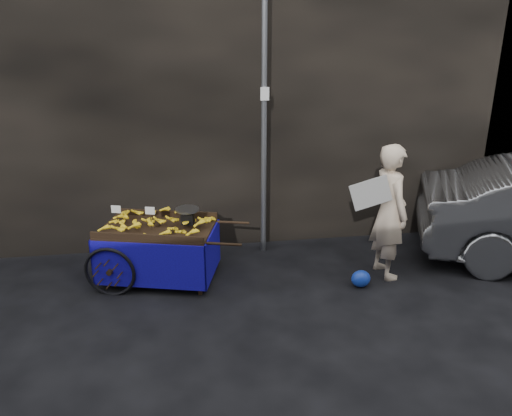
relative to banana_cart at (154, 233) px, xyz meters
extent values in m
plane|color=black|center=(1.30, -0.61, -0.68)|extent=(80.00, 80.00, 0.00)
cube|color=black|center=(0.30, 1.99, 1.82)|extent=(11.00, 2.00, 5.00)
cylinder|color=slate|center=(1.60, 0.69, 1.32)|extent=(0.08, 0.08, 4.00)
cube|color=white|center=(1.60, 0.64, 1.72)|extent=(0.12, 0.02, 0.18)
cube|color=black|center=(0.05, -0.01, 0.05)|extent=(1.65, 1.27, 0.05)
cube|color=black|center=(0.16, 0.40, 0.11)|extent=(1.42, 0.42, 0.09)
cube|color=black|center=(-0.07, -0.43, 0.11)|extent=(1.42, 0.42, 0.09)
cube|color=black|center=(0.57, -0.54, -0.32)|extent=(0.06, 0.06, 0.73)
cube|color=black|center=(0.76, 0.17, -0.32)|extent=(0.06, 0.06, 0.73)
cylinder|color=black|center=(0.88, -0.62, 0.05)|extent=(0.45, 0.16, 0.04)
cylinder|color=black|center=(1.07, 0.09, 0.05)|extent=(0.45, 0.16, 0.04)
torus|color=black|center=(-0.57, -0.36, -0.36)|extent=(0.67, 0.23, 0.69)
torus|color=black|center=(-0.31, 0.60, -0.36)|extent=(0.67, 0.23, 0.69)
cylinder|color=black|center=(-0.44, 0.12, -0.36)|extent=(0.31, 1.00, 0.05)
cube|color=#0F067E|center=(-0.08, -0.46, -0.26)|extent=(1.45, 0.41, 0.62)
cube|color=#0F067E|center=(0.17, 0.44, -0.26)|extent=(1.45, 0.41, 0.62)
cube|color=#0F067E|center=(-0.67, 0.18, -0.26)|extent=(0.27, 0.92, 0.62)
cube|color=#0F067E|center=(0.76, -0.21, -0.26)|extent=(0.27, 0.92, 0.62)
cube|color=black|center=(0.45, -0.08, 0.20)|extent=(0.19, 0.17, 0.15)
cylinder|color=silver|center=(0.45, -0.08, 0.33)|extent=(0.38, 0.38, 0.03)
cube|color=white|center=(-0.47, 0.02, 0.35)|extent=(0.13, 0.04, 0.10)
cube|color=white|center=(-0.03, -0.10, 0.35)|extent=(0.13, 0.04, 0.10)
imported|color=beige|center=(3.15, -0.34, 0.25)|extent=(0.54, 0.74, 1.86)
cube|color=#B1B0AA|center=(2.81, -0.46, 0.57)|extent=(0.58, 0.08, 0.50)
ellipsoid|color=#1736B0|center=(2.70, -0.65, -0.57)|extent=(0.26, 0.21, 0.23)
camera|label=1|loc=(0.42, -6.28, 2.60)|focal=35.00mm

